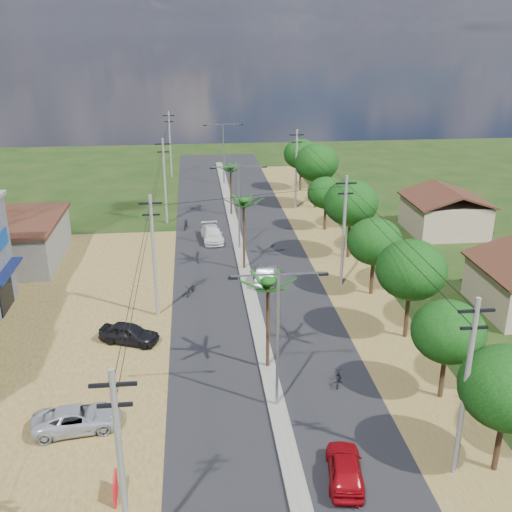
{
  "coord_description": "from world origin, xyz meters",
  "views": [
    {
      "loc": [
        -4.1,
        -27.4,
        19.49
      ],
      "look_at": [
        0.52,
        15.39,
        3.0
      ],
      "focal_mm": 42.0,
      "sensor_mm": 36.0,
      "label": 1
    }
  ],
  "objects_px": {
    "car_white_far": "(212,234)",
    "moto_rider_east": "(338,379)",
    "car_red_near": "(345,468)",
    "car_silver_mid": "(266,275)",
    "roadside_sign": "(115,489)",
    "car_parked_silver": "(77,419)",
    "car_parked_dark": "(129,334)"
  },
  "relations": [
    {
      "from": "car_parked_silver",
      "to": "roadside_sign",
      "type": "bearing_deg",
      "value": -162.44
    },
    {
      "from": "car_white_far",
      "to": "car_parked_silver",
      "type": "xyz_separation_m",
      "value": [
        -8.05,
        -28.55,
        -0.05
      ]
    },
    {
      "from": "car_white_far",
      "to": "moto_rider_east",
      "type": "height_order",
      "value": "car_white_far"
    },
    {
      "from": "car_red_near",
      "to": "moto_rider_east",
      "type": "distance_m",
      "value": 7.89
    },
    {
      "from": "car_silver_mid",
      "to": "car_white_far",
      "type": "bearing_deg",
      "value": -57.08
    },
    {
      "from": "car_red_near",
      "to": "car_parked_dark",
      "type": "height_order",
      "value": "car_parked_dark"
    },
    {
      "from": "moto_rider_east",
      "to": "car_parked_dark",
      "type": "bearing_deg",
      "value": -10.83
    },
    {
      "from": "car_red_near",
      "to": "car_white_far",
      "type": "xyz_separation_m",
      "value": [
        -4.74,
        33.67,
        0.0
      ]
    },
    {
      "from": "car_red_near",
      "to": "car_parked_silver",
      "type": "height_order",
      "value": "car_red_near"
    },
    {
      "from": "roadside_sign",
      "to": "car_parked_dark",
      "type": "bearing_deg",
      "value": 90.89
    },
    {
      "from": "car_white_far",
      "to": "car_parked_silver",
      "type": "distance_m",
      "value": 29.66
    },
    {
      "from": "car_red_near",
      "to": "car_silver_mid",
      "type": "xyz_separation_m",
      "value": [
        -0.8,
        22.97,
        0.01
      ]
    },
    {
      "from": "car_parked_silver",
      "to": "car_red_near",
      "type": "bearing_deg",
      "value": -120.05
    },
    {
      "from": "car_parked_silver",
      "to": "moto_rider_east",
      "type": "height_order",
      "value": "car_parked_silver"
    },
    {
      "from": "moto_rider_east",
      "to": "car_white_far",
      "type": "bearing_deg",
      "value": -60.28
    },
    {
      "from": "car_parked_dark",
      "to": "car_red_near",
      "type": "bearing_deg",
      "value": -120.86
    },
    {
      "from": "car_parked_silver",
      "to": "moto_rider_east",
      "type": "xyz_separation_m",
      "value": [
        14.32,
        2.61,
        -0.22
      ]
    },
    {
      "from": "car_red_near",
      "to": "car_silver_mid",
      "type": "height_order",
      "value": "car_silver_mid"
    },
    {
      "from": "car_red_near",
      "to": "car_parked_dark",
      "type": "bearing_deg",
      "value": -43.1
    },
    {
      "from": "car_red_near",
      "to": "roadside_sign",
      "type": "relative_size",
      "value": 2.94
    },
    {
      "from": "car_white_far",
      "to": "car_parked_dark",
      "type": "bearing_deg",
      "value": -112.89
    },
    {
      "from": "roadside_sign",
      "to": "car_white_far",
      "type": "bearing_deg",
      "value": 78.91
    },
    {
      "from": "car_red_near",
      "to": "moto_rider_east",
      "type": "bearing_deg",
      "value": -92.09
    },
    {
      "from": "car_white_far",
      "to": "car_parked_dark",
      "type": "height_order",
      "value": "car_parked_dark"
    },
    {
      "from": "car_red_near",
      "to": "roadside_sign",
      "type": "distance_m",
      "value": 10.3
    },
    {
      "from": "moto_rider_east",
      "to": "roadside_sign",
      "type": "height_order",
      "value": "roadside_sign"
    },
    {
      "from": "moto_rider_east",
      "to": "car_red_near",
      "type": "bearing_deg",
      "value": 95.03
    },
    {
      "from": "car_white_far",
      "to": "roadside_sign",
      "type": "bearing_deg",
      "value": -104.68
    },
    {
      "from": "car_white_far",
      "to": "car_parked_dark",
      "type": "relative_size",
      "value": 1.17
    },
    {
      "from": "car_red_near",
      "to": "car_silver_mid",
      "type": "distance_m",
      "value": 22.99
    },
    {
      "from": "car_silver_mid",
      "to": "car_red_near",
      "type": "bearing_deg",
      "value": 104.7
    },
    {
      "from": "car_red_near",
      "to": "car_white_far",
      "type": "height_order",
      "value": "car_white_far"
    }
  ]
}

